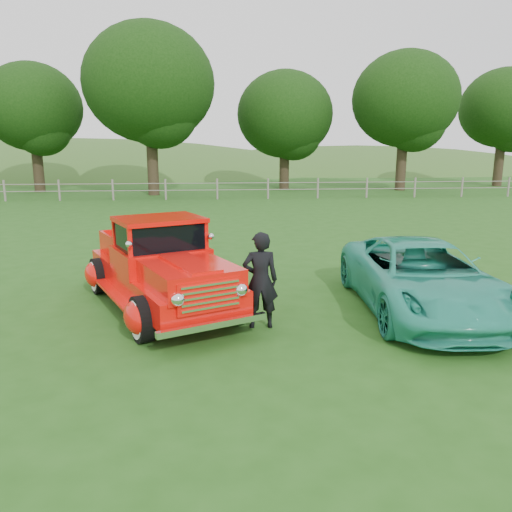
{
  "coord_description": "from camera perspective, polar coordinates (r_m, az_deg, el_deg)",
  "views": [
    {
      "loc": [
        -0.44,
        -7.48,
        3.08
      ],
      "look_at": [
        0.36,
        1.2,
        1.15
      ],
      "focal_mm": 35.0,
      "sensor_mm": 36.0,
      "label": 1
    }
  ],
  "objects": [
    {
      "name": "tree_mid_east",
      "position": [
        37.13,
        16.69,
        16.76
      ],
      "size": [
        7.2,
        7.2,
        9.44
      ],
      "color": "#2F2417",
      "rests_on": "ground"
    },
    {
      "name": "teal_sedan",
      "position": [
        9.85,
        18.35,
        -2.33
      ],
      "size": [
        2.48,
        4.92,
        1.34
      ],
      "primitive_type": "imported",
      "rotation": [
        0.0,
        0.0,
        -0.06
      ],
      "color": "teal",
      "rests_on": "ground"
    },
    {
      "name": "tree_far_east",
      "position": [
        43.77,
        26.53,
        14.86
      ],
      "size": [
        6.6,
        6.6,
        8.86
      ],
      "color": "#2F2417",
      "rests_on": "ground"
    },
    {
      "name": "red_pickup",
      "position": [
        9.72,
        -10.92,
        -1.33
      ],
      "size": [
        3.65,
        5.26,
        1.78
      ],
      "rotation": [
        0.0,
        0.0,
        0.42
      ],
      "color": "black",
      "rests_on": "ground"
    },
    {
      "name": "tree_mid_west",
      "position": [
        37.4,
        -24.18,
        15.22
      ],
      "size": [
        6.4,
        6.4,
        8.46
      ],
      "color": "#2F2417",
      "rests_on": "ground"
    },
    {
      "name": "ground",
      "position": [
        8.1,
        -1.81,
        -9.87
      ],
      "size": [
        140.0,
        140.0,
        0.0
      ],
      "primitive_type": "plane",
      "color": "#225115",
      "rests_on": "ground"
    },
    {
      "name": "man",
      "position": [
        8.5,
        0.49,
        -2.78
      ],
      "size": [
        0.61,
        0.4,
        1.68
      ],
      "primitive_type": "imported",
      "rotation": [
        0.0,
        0.0,
        3.14
      ],
      "color": "black",
      "rests_on": "ground"
    },
    {
      "name": "distant_hills",
      "position": [
        67.47,
        -8.39,
        5.86
      ],
      "size": [
        116.0,
        60.0,
        18.0
      ],
      "color": "#335720",
      "rests_on": "ground"
    },
    {
      "name": "tree_near_west",
      "position": [
        32.88,
        -12.11,
        18.71
      ],
      "size": [
        8.0,
        8.0,
        10.42
      ],
      "color": "#2F2417",
      "rests_on": "ground"
    },
    {
      "name": "tree_near_east",
      "position": [
        36.94,
        3.32,
        15.83
      ],
      "size": [
        6.8,
        6.8,
        8.33
      ],
      "color": "#2F2417",
      "rests_on": "ground"
    },
    {
      "name": "fence_line",
      "position": [
        29.58,
        -4.45,
        7.65
      ],
      "size": [
        48.0,
        0.12,
        1.2
      ],
      "color": "gray",
      "rests_on": "ground"
    }
  ]
}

